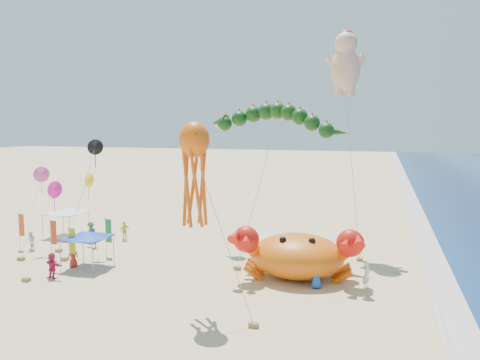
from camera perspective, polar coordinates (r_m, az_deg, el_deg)
name	(u,v)px	position (r m, az deg, el deg)	size (l,w,h in m)	color
ground	(259,277)	(33.20, 2.35, -11.73)	(320.00, 320.00, 0.00)	#D1B784
foam_strip	(446,295)	(32.51, 23.83, -12.71)	(320.00, 320.00, 0.00)	silver
crab_inflatable	(297,254)	(32.74, 6.99, -8.98)	(8.65, 6.13, 3.79)	#DB5C0B
dragon_kite	(272,124)	(37.68, 3.91, 6.87)	(11.69, 7.79, 11.89)	#10350E
cherub_kite	(346,61)	(40.61, 12.75, 13.92)	(3.21, 4.94, 18.21)	#FFB69B
octopus_kite	(195,166)	(26.02, -5.55, 1.67)	(4.93, 2.37, 10.71)	#F05B0C
canopy_blue	(87,235)	(36.54, -18.15, -6.36)	(3.24, 3.24, 2.71)	gray
canopy_white	(66,211)	(47.28, -20.47, -3.51)	(3.52, 3.52, 2.71)	gray
feather_flags	(63,233)	(39.69, -20.79, -6.07)	(8.83, 3.68, 3.20)	gray
beachgoers	(121,249)	(37.94, -14.35, -8.18)	(28.06, 11.95, 1.83)	#20622C
small_kites	(69,181)	(40.61, -20.16, -0.11)	(5.90, 10.29, 9.38)	yellow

